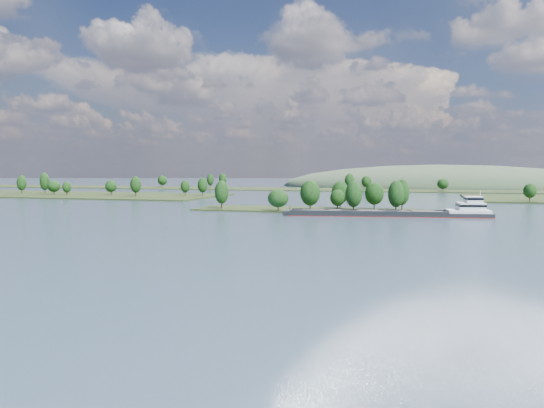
% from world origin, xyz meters
% --- Properties ---
extents(ground, '(1800.00, 1800.00, 0.00)m').
position_xyz_m(ground, '(0.00, 120.00, 0.00)').
color(ground, '#324357').
rests_on(ground, ground).
extents(tree_island, '(100.00, 32.27, 14.31)m').
position_xyz_m(tree_island, '(6.73, 178.99, 4.31)').
color(tree_island, '#212F15').
rests_on(tree_island, ground).
extents(left_bank, '(300.00, 80.00, 16.11)m').
position_xyz_m(left_bank, '(-228.72, 260.09, 0.98)').
color(left_bank, '#212F15').
rests_on(left_bank, ground).
extents(back_shoreline, '(900.00, 60.00, 14.89)m').
position_xyz_m(back_shoreline, '(6.99, 399.72, 0.68)').
color(back_shoreline, '#212F15').
rests_on(back_shoreline, ground).
extents(hill_west, '(320.00, 160.00, 44.00)m').
position_xyz_m(hill_west, '(60.00, 500.00, 0.00)').
color(hill_west, '#384C34').
rests_on(hill_west, ground).
extents(cargo_barge, '(79.05, 21.44, 10.62)m').
position_xyz_m(cargo_barge, '(39.27, 163.25, 1.34)').
color(cargo_barge, black).
rests_on(cargo_barge, ground).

